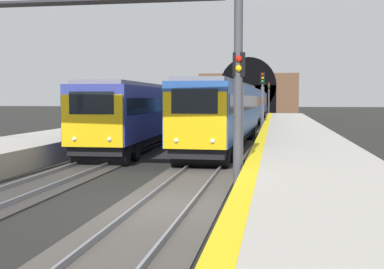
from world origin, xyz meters
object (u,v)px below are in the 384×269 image
Objects in this scene: train_main_approaching at (245,106)px; railway_signal_far at (269,96)px; overhead_signal_gantry at (102,29)px; railway_signal_mid at (262,96)px; railway_signal_near at (239,112)px; train_adjacent_platform at (197,106)px.

train_main_approaching is 36.43m from railway_signal_far.
overhead_signal_gantry is (-33.93, 2.58, 3.07)m from train_main_approaching.
train_main_approaching is at bearing -4.35° from overhead_signal_gantry.
overhead_signal_gantry reaches higher than railway_signal_mid.
railway_signal_far is at bearing -180.00° from railway_signal_near.
railway_signal_mid reaches higher than train_main_approaching.
railway_signal_near is 0.78× the size of railway_signal_far.
train_adjacent_platform is at bearing -169.00° from railway_signal_near.
railway_signal_far is at bearing -180.00° from railway_signal_mid.
train_main_approaching is 11.01× the size of railway_signal_mid.
railway_signal_mid is 0.59× the size of overhead_signal_gantry.
train_main_approaching is at bearing -2.95° from railway_signal_far.
railway_signal_near is 0.50× the size of overhead_signal_gantry.
railway_signal_near reaches higher than train_adjacent_platform.
train_adjacent_platform is 13.76× the size of railway_signal_near.
train_adjacent_platform is at bearing -11.65° from railway_signal_far.
railway_signal_near reaches higher than train_main_approaching.
train_adjacent_platform is (2.25, 5.16, -0.06)m from train_main_approaching.
train_adjacent_platform is 10.38m from railway_signal_mid.
railway_signal_far reaches higher than train_adjacent_platform.
railway_signal_far reaches higher than railway_signal_mid.
overhead_signal_gantry is at bearing -3.63° from railway_signal_far.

